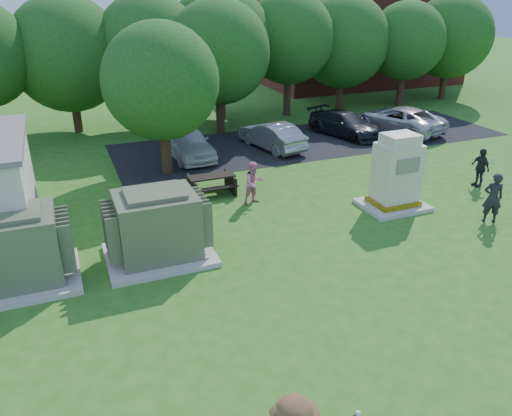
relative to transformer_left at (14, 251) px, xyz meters
name	(u,v)px	position (x,y,z in m)	size (l,w,h in m)	color
ground	(320,324)	(6.50, -4.50, -0.97)	(120.00, 120.00, 0.00)	#2D6619
brick_building	(360,30)	(24.50, 22.50, 3.03)	(15.00, 8.00, 8.00)	maroon
parking_strip	(314,140)	(13.50, 9.00, -0.96)	(20.00, 6.00, 0.01)	#232326
transformer_left	(14,251)	(0.00, 0.00, 0.00)	(3.00, 2.40, 2.07)	beige
transformer_right	(157,227)	(3.70, 0.00, 0.00)	(3.00, 2.40, 2.07)	beige
generator_cabinet	(396,176)	(12.12, 0.47, 0.20)	(2.19, 1.79, 2.67)	beige
picnic_table	(212,182)	(6.54, 4.04, -0.51)	(1.72, 1.29, 0.74)	black
person_by_generator	(493,198)	(14.36, -1.71, -0.12)	(0.62, 0.41, 1.71)	black
person_at_picnic	(254,183)	(7.69, 2.65, -0.19)	(0.76, 0.59, 1.56)	pink
person_walking_right	(480,167)	(16.44, 0.95, -0.21)	(0.89, 0.37, 1.52)	#27262C
car_white	(187,142)	(6.83, 8.71, -0.25)	(1.70, 4.22, 1.44)	silver
car_silver_a	(272,136)	(10.93, 8.46, -0.33)	(1.36, 3.90, 1.29)	#9D9EA2
car_dark	(345,124)	(15.38, 9.15, -0.35)	(1.75, 4.30, 1.25)	black
car_silver_b	(399,119)	(18.41, 8.68, -0.28)	(2.27, 4.93, 1.37)	silver
tree_row	(184,49)	(8.25, 14.00, 3.18)	(41.30, 13.30, 7.30)	#47301E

